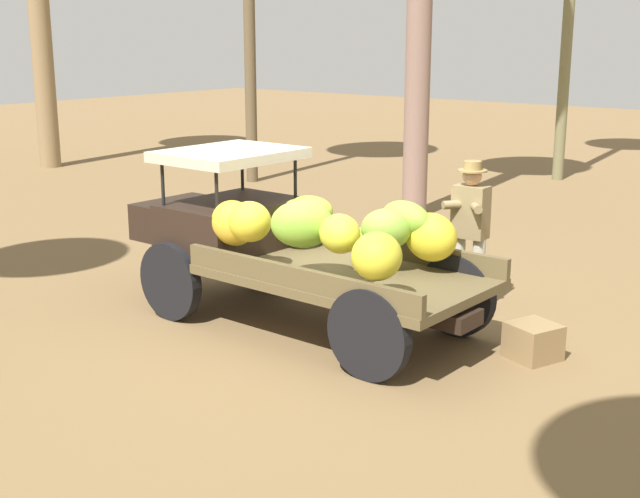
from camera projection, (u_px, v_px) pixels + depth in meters
ground_plane at (315, 320)px, 9.85m from camera, size 60.00×60.00×0.00m
truck at (287, 240)px, 9.60m from camera, size 4.51×1.97×1.89m
farmer at (470, 226)px, 9.98m from camera, size 0.53×0.46×1.78m
wooden_crate at (533, 341)px, 8.65m from camera, size 0.58×0.58×0.36m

